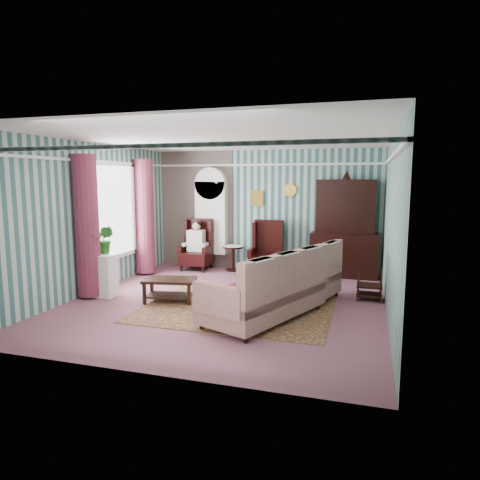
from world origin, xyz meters
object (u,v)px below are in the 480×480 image
(bookcase, at_px, (211,223))
(plant_stand, at_px, (101,275))
(nest_table, at_px, (369,285))
(wingback_left, at_px, (196,245))
(round_side_table, at_px, (233,258))
(dresser_hutch, at_px, (345,225))
(sofa, at_px, (264,288))
(floral_armchair, at_px, (313,270))
(seated_woman, at_px, (196,246))
(coffee_table, at_px, (170,290))
(wingback_right, at_px, (266,248))

(bookcase, relative_size, plant_stand, 2.80)
(nest_table, height_order, plant_stand, plant_stand)
(wingback_left, relative_size, round_side_table, 2.08)
(dresser_hutch, bearing_deg, bookcase, 177.89)
(bookcase, distance_m, sofa, 4.22)
(plant_stand, height_order, floral_armchair, floral_armchair)
(wingback_left, height_order, nest_table, wingback_left)
(nest_table, bearing_deg, round_side_table, 151.80)
(plant_stand, bearing_deg, seated_woman, 73.78)
(dresser_hutch, distance_m, nest_table, 2.11)
(seated_woman, xyz_separation_m, plant_stand, (-0.80, -2.75, -0.19))
(bookcase, bearing_deg, coffee_table, -83.41)
(bookcase, distance_m, wingback_right, 1.63)
(seated_woman, bearing_deg, coffee_table, -77.38)
(plant_stand, distance_m, sofa, 3.29)
(sofa, xyz_separation_m, floral_armchair, (0.59, 1.46, 0.02))
(wingback_right, bearing_deg, bookcase, 165.43)
(bookcase, bearing_deg, wingback_left, -122.66)
(dresser_hutch, height_order, plant_stand, dresser_hutch)
(coffee_table, bearing_deg, seated_woman, 102.62)
(dresser_hutch, bearing_deg, wingback_right, -171.23)
(wingback_right, xyz_separation_m, plant_stand, (-2.55, -2.75, -0.22))
(plant_stand, xyz_separation_m, sofa, (3.27, -0.40, 0.10))
(seated_woman, bearing_deg, wingback_left, 0.00)
(seated_woman, bearing_deg, wingback_right, 0.00)
(round_side_table, distance_m, sofa, 3.66)
(sofa, bearing_deg, wingback_right, 35.44)
(sofa, bearing_deg, floral_armchair, 0.55)
(bookcase, bearing_deg, nest_table, -26.92)
(wingback_left, bearing_deg, floral_armchair, -29.02)
(dresser_hutch, relative_size, nest_table, 4.37)
(seated_woman, bearing_deg, dresser_hutch, 4.41)
(seated_woman, xyz_separation_m, sofa, (2.47, -3.15, -0.09))
(plant_stand, bearing_deg, bookcase, 71.51)
(bookcase, height_order, round_side_table, bookcase)
(plant_stand, bearing_deg, sofa, -7.02)
(dresser_hutch, relative_size, sofa, 1.05)
(seated_woman, distance_m, coffee_table, 2.81)
(seated_woman, relative_size, nest_table, 2.19)
(wingback_left, height_order, coffee_table, wingback_left)
(dresser_hutch, distance_m, coffee_table, 4.27)
(bookcase, xyz_separation_m, plant_stand, (-1.05, -3.14, -0.72))
(plant_stand, bearing_deg, wingback_right, 47.16)
(dresser_hutch, xyz_separation_m, nest_table, (0.57, -1.82, -0.91))
(bookcase, bearing_deg, dresser_hutch, -2.11)
(coffee_table, bearing_deg, bookcase, 96.59)
(round_side_table, height_order, nest_table, round_side_table)
(dresser_hutch, height_order, nest_table, dresser_hutch)
(plant_stand, relative_size, coffee_table, 0.87)
(bookcase, distance_m, seated_woman, 0.70)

